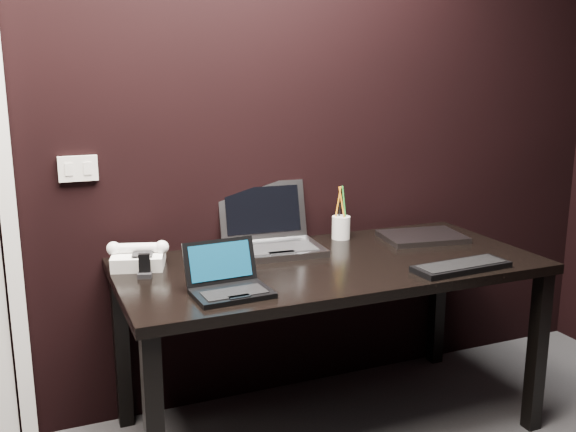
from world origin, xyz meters
name	(u,v)px	position (x,y,z in m)	size (l,w,h in m)	color
wall_back	(227,118)	(0.00, 1.80, 1.30)	(4.00, 4.00, 0.00)	black
wall_switch	(78,169)	(-0.62, 1.79, 1.12)	(0.15, 0.02, 0.10)	silver
desk	(329,279)	(0.30, 1.40, 0.66)	(1.70, 0.80, 0.74)	black
netbook	(229,284)	(-0.19, 1.19, 0.77)	(0.28, 0.25, 0.17)	black
silver_laptop	(271,238)	(0.14, 1.65, 0.79)	(0.42, 0.38, 0.27)	#9FA0A5
ext_keyboard	(461,267)	(0.72, 1.10, 0.75)	(0.41, 0.16, 0.03)	black
closed_laptop	(422,237)	(0.84, 1.54, 0.75)	(0.39, 0.31, 0.02)	gray
desk_phone	(139,257)	(-0.43, 1.62, 0.78)	(0.25, 0.23, 0.12)	white
mobile_phone	(145,268)	(-0.43, 1.48, 0.77)	(0.06, 0.05, 0.09)	black
pen_cup	(341,226)	(0.51, 1.70, 0.80)	(0.10, 0.10, 0.25)	silver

